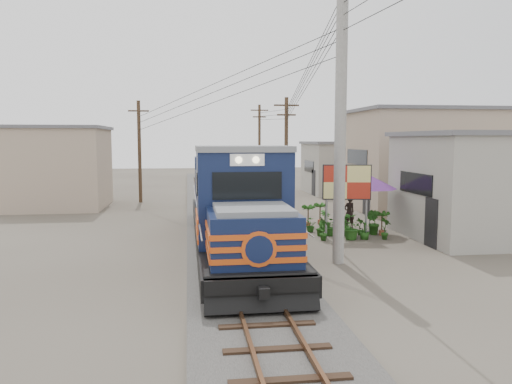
{
  "coord_description": "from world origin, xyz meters",
  "views": [
    {
      "loc": [
        -1.73,
        -17.22,
        4.34
      ],
      "look_at": [
        1.05,
        2.97,
        2.2
      ],
      "focal_mm": 35.0,
      "sensor_mm": 36.0,
      "label": 1
    }
  ],
  "objects": [
    {
      "name": "utility_pole_main",
      "position": [
        3.5,
        -0.5,
        5.0
      ],
      "size": [
        0.4,
        0.4,
        10.0
      ],
      "color": "#9E9B93",
      "rests_on": "ground"
    },
    {
      "name": "market_umbrella",
      "position": [
        6.62,
        4.73,
        2.38
      ],
      "size": [
        3.01,
        3.01,
        2.7
      ],
      "rotation": [
        0.0,
        0.0,
        -0.27
      ],
      "color": "black",
      "rests_on": "ground"
    },
    {
      "name": "shophouse_front",
      "position": [
        11.5,
        3.0,
        2.36
      ],
      "size": [
        7.35,
        6.3,
        4.7
      ],
      "color": "#99968B",
      "rests_on": "ground"
    },
    {
      "name": "vendor",
      "position": [
        6.07,
        6.03,
        0.81
      ],
      "size": [
        0.67,
        0.52,
        1.62
      ],
      "primitive_type": "imported",
      "rotation": [
        0.0,
        0.0,
        3.4
      ],
      "color": "black",
      "rests_on": "ground"
    },
    {
      "name": "shophouse_back",
      "position": [
        11.0,
        22.0,
        2.11
      ],
      "size": [
        6.3,
        6.3,
        4.2
      ],
      "color": "#99968B",
      "rests_on": "ground"
    },
    {
      "name": "locomotive",
      "position": [
        0.0,
        2.26,
        1.75
      ],
      "size": [
        2.97,
        16.17,
        4.01
      ],
      "color": "black",
      "rests_on": "ground"
    },
    {
      "name": "ground",
      "position": [
        0.0,
        0.0,
        0.0
      ],
      "size": [
        120.0,
        120.0,
        0.0
      ],
      "primitive_type": "plane",
      "color": "#473F35",
      "rests_on": "ground"
    },
    {
      "name": "power_lines",
      "position": [
        -0.14,
        8.49,
        7.56
      ],
      "size": [
        9.65,
        19.0,
        3.3
      ],
      "color": "black",
      "rests_on": "ground"
    },
    {
      "name": "shophouse_mid",
      "position": [
        12.5,
        12.0,
        3.11
      ],
      "size": [
        8.4,
        7.35,
        6.2
      ],
      "color": "tan",
      "rests_on": "ground"
    },
    {
      "name": "wooden_pole_left",
      "position": [
        -5.0,
        18.0,
        3.68
      ],
      "size": [
        1.6,
        0.24,
        7.0
      ],
      "color": "#4C3826",
      "rests_on": "ground"
    },
    {
      "name": "shophouse_left",
      "position": [
        -10.0,
        16.0,
        2.61
      ],
      "size": [
        6.3,
        6.3,
        5.2
      ],
      "color": "tan",
      "rests_on": "ground"
    },
    {
      "name": "ballast",
      "position": [
        0.0,
        10.0,
        0.08
      ],
      "size": [
        3.6,
        70.0,
        0.16
      ],
      "primitive_type": "cube",
      "color": "#595651",
      "rests_on": "ground"
    },
    {
      "name": "wooden_pole_mid",
      "position": [
        4.5,
        14.0,
        3.68
      ],
      "size": [
        1.6,
        0.24,
        7.0
      ],
      "color": "#4C3826",
      "rests_on": "ground"
    },
    {
      "name": "track",
      "position": [
        0.0,
        10.0,
        0.26
      ],
      "size": [
        1.15,
        70.0,
        0.12
      ],
      "color": "#51331E",
      "rests_on": "ground"
    },
    {
      "name": "wooden_pole_far",
      "position": [
        4.8,
        28.0,
        3.93
      ],
      "size": [
        1.6,
        0.24,
        7.5
      ],
      "color": "#4C3826",
      "rests_on": "ground"
    },
    {
      "name": "plant_nursery",
      "position": [
        5.22,
        4.12,
        0.48
      ],
      "size": [
        3.44,
        3.26,
        1.12
      ],
      "color": "#205016",
      "rests_on": "ground"
    },
    {
      "name": "billboard",
      "position": [
        5.14,
        3.67,
        2.41
      ],
      "size": [
        2.1,
        0.51,
        3.27
      ],
      "rotation": [
        0.0,
        0.0,
        -0.19
      ],
      "color": "#99999E",
      "rests_on": "ground"
    }
  ]
}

